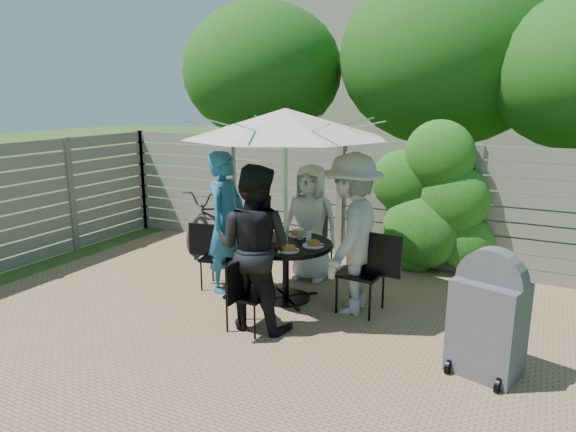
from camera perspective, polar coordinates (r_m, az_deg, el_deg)
The scene contains 24 objects.
backyard_envelope at distance 14.88m, azimuth 16.79°, elevation 13.16°, with size 60.00×60.00×5.00m.
patio_table at distance 6.32m, azimuth -0.26°, elevation -4.93°, with size 1.19×1.19×0.74m.
umbrella at distance 6.01m, azimuth -0.27°, elevation 10.28°, with size 2.55×2.55×2.35m.
chair_back at distance 7.24m, azimuth 2.88°, elevation -4.54°, with size 0.46×0.67×0.92m.
person_back at distance 6.98m, azimuth 2.52°, elevation -0.76°, with size 0.78×0.51×1.60m, color silver.
chair_left at distance 6.83m, azimuth -7.72°, elevation -5.92°, with size 0.66×0.49×0.87m.
person_left at distance 6.58m, azimuth -6.88°, elevation -0.73°, with size 0.66×0.44×1.82m, color #226593.
chair_front at distance 5.60m, azimuth -4.35°, elevation -10.29°, with size 0.42×0.62×0.85m.
person_front at distance 5.49m, azimuth -3.80°, elevation -3.57°, with size 0.88×0.68×1.81m, color black.
chair_right at distance 6.08m, azimuth 8.16°, elevation -8.00°, with size 0.73×0.51×0.99m.
person_right at distance 5.92m, azimuth 7.10°, elevation -2.04°, with size 1.21×0.70×1.88m, color #9E9E9A.
plate_back at distance 6.56m, azimuth 1.02°, elevation -1.97°, with size 0.26×0.26×0.06m.
plate_left at distance 6.39m, azimuth -3.21°, elevation -2.40°, with size 0.26×0.26×0.06m.
plate_front at distance 5.93m, azimuth -1.68°, elevation -3.64°, with size 0.26×0.26×0.06m.
plate_right at distance 6.11m, azimuth 2.83°, elevation -3.13°, with size 0.26×0.26×0.06m.
plate_extra at distance 5.91m, azimuth 0.15°, elevation -3.69°, with size 0.24×0.24×0.06m.
glass_back at distance 6.50m, azimuth -0.17°, elevation -1.70°, with size 0.07×0.07×0.14m, color silver.
glass_left at distance 6.25m, azimuth -2.83°, elevation -2.34°, with size 0.07×0.07×0.14m, color silver.
glass_front at distance 5.96m, azimuth -0.36°, elevation -3.08°, with size 0.07×0.07×0.14m, color silver.
glass_right at distance 6.23m, azimuth 2.32°, elevation -2.38°, with size 0.07×0.07×0.14m, color silver.
syrup_jug at distance 6.30m, azimuth -0.57°, elevation -2.10°, with size 0.09×0.09×0.16m, color #59280C.
coffee_cup at distance 6.39m, azimuth 1.36°, elevation -2.06°, with size 0.08×0.08×0.12m, color #C6B293.
bicycle at distance 8.68m, azimuth -7.76°, elevation -0.05°, with size 0.68×1.94×1.02m, color #333338.
bbq_grill at distance 5.00m, azimuth 21.35°, elevation -10.56°, with size 0.69×0.60×1.20m.
Camera 1 is at (2.81, -4.34, 2.49)m, focal length 32.00 mm.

